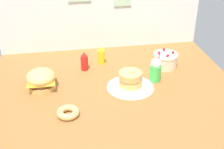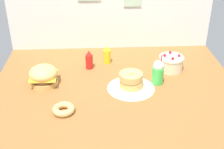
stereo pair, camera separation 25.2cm
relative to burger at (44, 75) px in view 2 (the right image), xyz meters
name	(u,v)px [view 2 (the right image)]	position (x,y,z in m)	size (l,w,h in m)	color
ground_plane	(116,91)	(0.63, -0.13, -0.09)	(2.14, 1.79, 0.02)	brown
back_wall	(111,0)	(0.63, 0.76, 0.44)	(2.14, 0.04, 1.04)	silver
doily_mat	(131,88)	(0.76, -0.12, -0.08)	(0.41, 0.41, 0.00)	white
burger	(44,75)	(0.00, 0.00, 0.00)	(0.25, 0.25, 0.18)	#DBA859
pancake_stack	(131,81)	(0.76, -0.12, -0.02)	(0.32, 0.32, 0.16)	white
layer_cake	(171,63)	(1.17, 0.20, -0.01)	(0.23, 0.23, 0.17)	beige
ketchup_bottle	(89,60)	(0.40, 0.27, 0.00)	(0.07, 0.07, 0.19)	red
mustard_bottle	(107,55)	(0.57, 0.38, 0.00)	(0.07, 0.07, 0.19)	yellow
cream_soda_cup	(158,72)	(1.00, -0.04, 0.02)	(0.10, 0.10, 0.28)	green
donut_pink_glaze	(64,109)	(0.21, -0.43, -0.06)	(0.17, 0.17, 0.05)	tan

